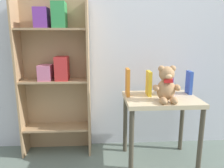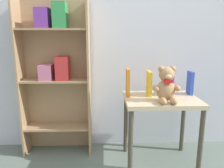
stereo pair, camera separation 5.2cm
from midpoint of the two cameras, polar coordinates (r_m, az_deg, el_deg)
The scene contains 8 objects.
wall_back at distance 2.21m, azimuth 7.43°, elevation 15.43°, with size 4.80×0.06×2.50m.
bookshelf_side at distance 2.12m, azimuth -13.71°, elevation 3.70°, with size 0.65×0.23×1.45m.
display_table at distance 1.96m, azimuth 13.37°, elevation -6.23°, with size 0.63×0.47×0.62m.
teddy_bear at distance 1.80m, azimuth 14.83°, elevation -0.38°, with size 0.22×0.20×0.29m.
book_standing_orange at distance 1.92m, azimuth 4.91°, elevation 0.46°, with size 0.03×0.13×0.24m, color orange.
book_standing_yellow at distance 1.95m, azimuth 10.41°, elevation 0.15°, with size 0.03×0.13×0.22m, color gold.
book_standing_purple at distance 2.01m, azimuth 15.65°, elevation 0.24°, with size 0.03×0.12×0.22m, color purple.
book_standing_blue at distance 2.09m, azimuth 20.41°, elevation 0.26°, with size 0.03×0.11×0.21m, color #2D51B7.
Camera 2 is at (-0.32, -0.84, 1.14)m, focal length 35.00 mm.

